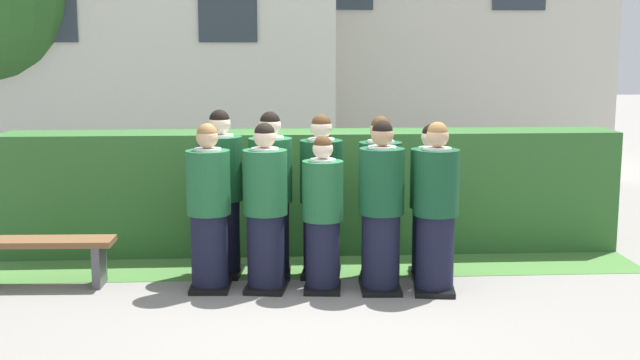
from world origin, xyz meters
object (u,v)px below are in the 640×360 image
at_px(student_front_row_3, 381,211).
at_px(student_front_row_1, 265,211).
at_px(student_rear_row_1, 271,198).
at_px(student_rear_row_2, 321,199).
at_px(wooden_bench, 43,252).
at_px(student_rear_row_4, 430,205).
at_px(student_front_row_0, 209,211).
at_px(student_rear_row_0, 221,197).
at_px(student_front_row_2, 323,218).
at_px(student_rear_row_3, 380,201).
at_px(student_front_row_4, 436,212).

bearing_deg(student_front_row_3, student_front_row_1, 174.46).
bearing_deg(student_rear_row_1, student_rear_row_2, -3.41).
relative_size(student_front_row_1, wooden_bench, 1.16).
relative_size(student_front_row_1, student_rear_row_4, 1.04).
distance_m(student_front_row_0, student_rear_row_0, 0.52).
xyz_separation_m(student_front_row_3, student_rear_row_2, (-0.54, 0.58, 0.01)).
height_order(student_rear_row_0, wooden_bench, student_rear_row_0).
relative_size(student_front_row_1, student_front_row_2, 1.08).
relative_size(student_front_row_0, student_rear_row_0, 0.95).
bearing_deg(student_rear_row_3, student_rear_row_2, 169.31).
distance_m(student_front_row_0, student_rear_row_1, 0.76).
bearing_deg(student_rear_row_2, student_rear_row_0, 175.07).
relative_size(student_front_row_3, student_rear_row_0, 0.97).
distance_m(student_front_row_0, student_rear_row_3, 1.74).
xyz_separation_m(student_front_row_0, student_rear_row_2, (1.12, 0.43, 0.02)).
distance_m(student_front_row_1, wooden_bench, 2.26).
height_order(student_front_row_0, wooden_bench, student_front_row_0).
relative_size(student_front_row_1, student_front_row_3, 0.99).
xyz_separation_m(student_front_row_0, student_rear_row_4, (2.22, 0.31, -0.03)).
relative_size(student_front_row_0, student_rear_row_4, 1.03).
height_order(student_front_row_1, student_rear_row_1, student_rear_row_1).
bearing_deg(wooden_bench, student_rear_row_2, 4.42).
xyz_separation_m(student_rear_row_0, wooden_bench, (-1.75, -0.30, -0.47)).
xyz_separation_m(student_front_row_0, student_front_row_2, (1.10, -0.10, -0.06)).
xyz_separation_m(student_front_row_3, wooden_bench, (-3.32, 0.37, -0.44)).
bearing_deg(student_front_row_2, wooden_bench, 173.47).
relative_size(student_rear_row_0, student_rear_row_2, 1.02).
relative_size(student_front_row_1, student_rear_row_2, 0.98).
bearing_deg(student_front_row_4, student_rear_row_2, 148.32).
relative_size(student_front_row_2, student_rear_row_3, 0.91).
height_order(student_rear_row_2, student_rear_row_3, student_rear_row_2).
distance_m(student_front_row_0, student_front_row_1, 0.55).
relative_size(student_front_row_1, student_rear_row_0, 0.95).
height_order(student_front_row_3, wooden_bench, student_front_row_3).
relative_size(student_front_row_2, student_front_row_3, 0.91).
bearing_deg(student_rear_row_3, student_rear_row_1, 172.68).
bearing_deg(student_front_row_4, student_rear_row_0, 160.44).
bearing_deg(student_rear_row_2, student_front_row_4, -31.68).
distance_m(student_rear_row_1, student_rear_row_4, 1.63).
height_order(student_rear_row_1, wooden_bench, student_rear_row_1).
height_order(student_rear_row_0, student_rear_row_1, student_rear_row_0).
xyz_separation_m(student_front_row_4, wooden_bench, (-3.84, 0.44, -0.44)).
bearing_deg(wooden_bench, student_front_row_1, -6.66).
bearing_deg(student_rear_row_4, student_front_row_1, -168.07).
relative_size(student_rear_row_3, student_rear_row_4, 1.05).
relative_size(student_front_row_2, student_front_row_4, 0.92).
relative_size(student_rear_row_2, student_rear_row_3, 1.01).
bearing_deg(student_rear_row_3, student_front_row_3, -95.88).
bearing_deg(student_rear_row_2, student_front_row_3, -46.90).
bearing_deg(student_front_row_2, student_rear_row_0, 148.49).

